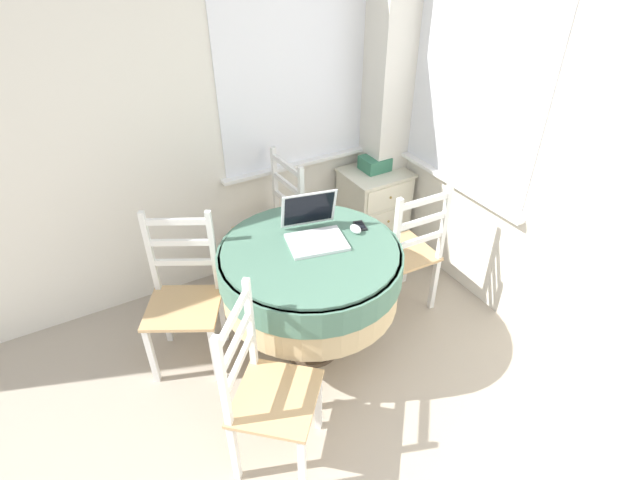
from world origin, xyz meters
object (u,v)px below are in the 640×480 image
at_px(round_dining_table, 310,271).
at_px(dining_chair_near_back_window, 274,228).
at_px(dining_chair_camera_near, 266,392).
at_px(corner_cabinet, 373,208).
at_px(dining_chair_near_right_window, 405,253).
at_px(laptop, 314,230).
at_px(cell_phone, 360,226).
at_px(computer_mouse, 356,229).
at_px(storage_box, 375,163).
at_px(dining_chair_left_flank, 184,299).

relative_size(round_dining_table, dining_chair_near_back_window, 1.08).
xyz_separation_m(dining_chair_camera_near, corner_cabinet, (1.54, 1.31, -0.12)).
height_order(dining_chair_near_right_window, dining_chair_camera_near, same).
bearing_deg(dining_chair_near_right_window, dining_chair_camera_near, -155.88).
distance_m(dining_chair_near_back_window, corner_cabinet, 0.90).
height_order(laptop, dining_chair_near_right_window, laptop).
bearing_deg(laptop, cell_phone, -5.81).
height_order(computer_mouse, storage_box, computer_mouse).
bearing_deg(cell_phone, computer_mouse, -147.28).
xyz_separation_m(laptop, dining_chair_near_right_window, (0.67, -0.04, -0.38)).
xyz_separation_m(dining_chair_near_back_window, dining_chair_left_flank, (-0.78, -0.42, 0.00)).
bearing_deg(computer_mouse, corner_cabinet, 47.94).
relative_size(dining_chair_near_right_window, dining_chair_left_flank, 1.00).
bearing_deg(dining_chair_camera_near, corner_cabinet, 40.49).
height_order(laptop, storage_box, laptop).
distance_m(cell_phone, dining_chair_left_flank, 1.12).
bearing_deg(dining_chair_near_right_window, dining_chair_left_flank, 168.61).
bearing_deg(cell_phone, round_dining_table, -172.45).
bearing_deg(dining_chair_near_right_window, computer_mouse, -175.95).
xyz_separation_m(round_dining_table, dining_chair_near_right_window, (0.74, 0.04, -0.17)).
bearing_deg(dining_chair_camera_near, computer_mouse, 32.63).
bearing_deg(laptop, storage_box, 38.15).
distance_m(round_dining_table, storage_box, 1.32).
distance_m(round_dining_table, computer_mouse, 0.36).
xyz_separation_m(dining_chair_camera_near, dining_chair_left_flank, (-0.14, 0.85, 0.00)).
xyz_separation_m(computer_mouse, storage_box, (0.72, 0.82, -0.09)).
bearing_deg(corner_cabinet, dining_chair_camera_near, -139.51).
bearing_deg(cell_phone, dining_chair_left_flank, 165.01).
relative_size(laptop, corner_cabinet, 0.59).
bearing_deg(dining_chair_near_back_window, dining_chair_left_flank, -151.84).
bearing_deg(corner_cabinet, storage_box, 70.55).
bearing_deg(computer_mouse, dining_chair_near_back_window, 104.66).
bearing_deg(dining_chair_near_back_window, corner_cabinet, 2.95).
bearing_deg(round_dining_table, storage_box, 38.98).
relative_size(dining_chair_camera_near, corner_cabinet, 1.49).
relative_size(round_dining_table, laptop, 2.74).
bearing_deg(dining_chair_camera_near, round_dining_table, 44.76).
distance_m(dining_chair_near_back_window, dining_chair_left_flank, 0.89).
distance_m(dining_chair_near_right_window, storage_box, 0.88).
height_order(round_dining_table, dining_chair_near_back_window, dining_chair_near_back_window).
relative_size(cell_phone, dining_chair_near_back_window, 0.12).
height_order(computer_mouse, dining_chair_left_flank, dining_chair_left_flank).
bearing_deg(laptop, computer_mouse, -15.59).
xyz_separation_m(laptop, corner_cabinet, (0.94, 0.71, -0.50)).
relative_size(computer_mouse, storage_box, 0.42).
xyz_separation_m(laptop, dining_chair_near_back_window, (0.05, 0.67, -0.38)).
distance_m(computer_mouse, dining_chair_camera_near, 1.05).
bearing_deg(dining_chair_near_right_window, laptop, 176.87).
bearing_deg(cell_phone, laptop, 174.19).
bearing_deg(computer_mouse, storage_box, 48.78).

